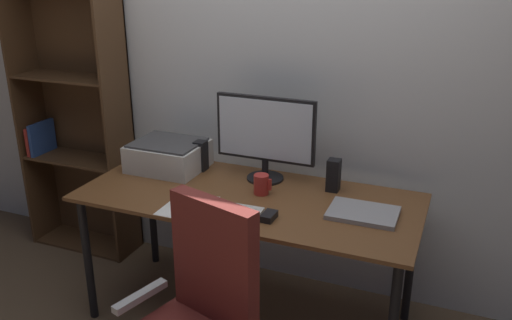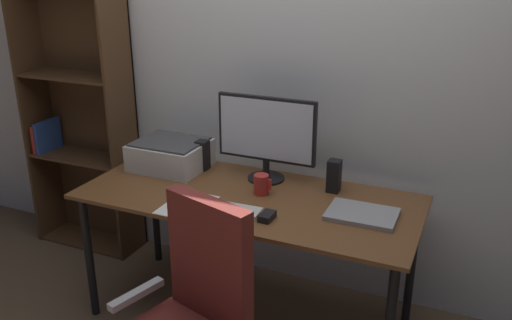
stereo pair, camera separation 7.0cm
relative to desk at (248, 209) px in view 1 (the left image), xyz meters
name	(u,v)px [view 1 (the left image)]	position (x,y,z in m)	size (l,w,h in m)	color
ground_plane	(249,317)	(0.00, 0.00, -0.66)	(12.00, 12.00, 0.00)	brown
back_wall	(286,67)	(0.00, 0.55, 0.64)	(6.40, 0.10, 2.60)	silver
desk	(248,209)	(0.00, 0.00, 0.00)	(1.72, 0.75, 0.74)	brown
monitor	(265,133)	(0.00, 0.23, 0.34)	(0.55, 0.20, 0.46)	black
keyboard	(232,209)	(0.00, -0.19, 0.08)	(0.29, 0.11, 0.02)	silver
mouse	(269,216)	(0.19, -0.21, 0.09)	(0.06, 0.10, 0.03)	black
coffee_mug	(261,184)	(0.05, 0.05, 0.13)	(0.09, 0.08, 0.10)	#B72D28
laptop	(363,213)	(0.58, 0.00, 0.09)	(0.32, 0.23, 0.02)	#99999E
speaker_left	(201,156)	(-0.39, 0.23, 0.16)	(0.06, 0.07, 0.17)	black
speaker_right	(334,175)	(0.38, 0.23, 0.16)	(0.06, 0.07, 0.17)	black
printer	(168,155)	(-0.57, 0.18, 0.16)	(0.40, 0.34, 0.16)	silver
paper_sheet	(188,205)	(-0.23, -0.22, 0.08)	(0.21, 0.30, 0.00)	white
bookshelf	(76,118)	(-1.38, 0.38, 0.23)	(0.72, 0.28, 1.80)	#4C331E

